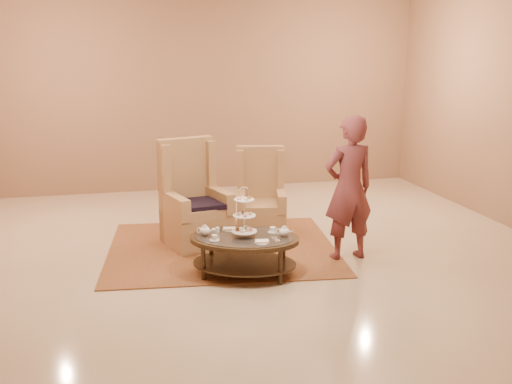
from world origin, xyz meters
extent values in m
plane|color=#C9B495|center=(0.00, 0.00, 0.00)|extent=(8.00, 8.00, 0.00)
cube|color=beige|center=(0.00, 0.00, 0.00)|extent=(8.00, 8.00, 0.02)
cube|color=#90694E|center=(0.00, 4.00, 1.75)|extent=(8.00, 0.04, 3.50)
cube|color=#926033|center=(-0.25, 0.54, 0.01)|extent=(3.13, 2.70, 0.02)
cylinder|color=black|center=(-0.63, -0.47, 0.20)|extent=(0.07, 0.07, 0.41)
cylinder|color=black|center=(0.18, -0.76, 0.20)|extent=(0.07, 0.07, 0.41)
cylinder|color=black|center=(-0.48, -0.05, 0.20)|extent=(0.07, 0.07, 0.41)
cylinder|color=black|center=(0.33, -0.34, 0.20)|extent=(0.07, 0.07, 0.41)
cylinder|color=white|center=(-0.15, -0.41, 0.72)|extent=(0.01, 0.01, 0.51)
torus|color=white|center=(-0.15, -0.41, 0.98)|extent=(0.13, 0.05, 0.13)
cylinder|color=silver|center=(-0.15, -0.41, 0.53)|extent=(0.37, 0.37, 0.01)
cylinder|color=silver|center=(-0.15, -0.41, 0.71)|extent=(0.33, 0.33, 0.01)
cylinder|color=silver|center=(-0.15, -0.41, 0.89)|extent=(0.29, 0.29, 0.01)
cylinder|color=#D26F6B|center=(-0.08, -0.43, 0.55)|extent=(0.05, 0.05, 0.03)
cylinder|color=tan|center=(-0.12, -0.33, 0.55)|extent=(0.05, 0.05, 0.03)
cylinder|color=brown|center=(-0.22, -0.38, 0.55)|extent=(0.05, 0.05, 0.03)
cylinder|color=beige|center=(-0.18, -0.48, 0.55)|extent=(0.05, 0.05, 0.03)
ellipsoid|color=tan|center=(-0.08, -0.41, 0.73)|extent=(0.06, 0.06, 0.03)
ellipsoid|color=brown|center=(-0.15, -0.34, 0.73)|extent=(0.06, 0.06, 0.03)
ellipsoid|color=beige|center=(-0.22, -0.40, 0.73)|extent=(0.06, 0.06, 0.03)
ellipsoid|color=#D26F6B|center=(-0.15, -0.48, 0.73)|extent=(0.06, 0.06, 0.03)
cube|color=brown|center=(-0.09, -0.39, 0.91)|extent=(0.05, 0.04, 0.02)
cube|color=beige|center=(-0.17, -0.35, 0.91)|extent=(0.05, 0.04, 0.02)
cube|color=#D26F6B|center=(-0.21, -0.42, 0.91)|extent=(0.05, 0.04, 0.02)
cube|color=tan|center=(-0.14, -0.47, 0.91)|extent=(0.05, 0.04, 0.02)
ellipsoid|color=silver|center=(-0.58, -0.27, 0.52)|extent=(0.16, 0.16, 0.10)
cylinder|color=silver|center=(-0.58, -0.27, 0.57)|extent=(0.07, 0.07, 0.01)
sphere|color=silver|center=(-0.58, -0.27, 0.59)|extent=(0.03, 0.03, 0.02)
cone|color=silver|center=(-0.51, -0.30, 0.53)|extent=(0.08, 0.05, 0.05)
torus|color=silver|center=(-0.64, -0.25, 0.52)|extent=(0.07, 0.04, 0.07)
ellipsoid|color=silver|center=(0.29, -0.51, 0.52)|extent=(0.16, 0.16, 0.10)
cylinder|color=silver|center=(0.29, -0.51, 0.57)|extent=(0.07, 0.07, 0.01)
sphere|color=silver|center=(0.29, -0.51, 0.59)|extent=(0.03, 0.03, 0.02)
cone|color=silver|center=(0.36, -0.54, 0.53)|extent=(0.08, 0.05, 0.05)
torus|color=silver|center=(0.23, -0.49, 0.52)|extent=(0.07, 0.04, 0.07)
cylinder|color=silver|center=(-0.50, -0.48, 0.47)|extent=(0.14, 0.14, 0.01)
cylinder|color=silver|center=(-0.50, -0.48, 0.50)|extent=(0.08, 0.08, 0.06)
torus|color=silver|center=(-0.46, -0.49, 0.50)|extent=(0.04, 0.02, 0.04)
cylinder|color=silver|center=(0.20, -0.34, 0.47)|extent=(0.14, 0.14, 0.01)
cylinder|color=silver|center=(0.20, -0.34, 0.50)|extent=(0.08, 0.08, 0.06)
torus|color=silver|center=(0.24, -0.35, 0.50)|extent=(0.04, 0.02, 0.04)
cylinder|color=silver|center=(-0.27, -0.15, 0.47)|extent=(0.21, 0.21, 0.01)
cube|color=beige|center=(-0.27, -0.15, 0.48)|extent=(0.16, 0.12, 0.02)
cylinder|color=silver|center=(-0.01, -0.68, 0.47)|extent=(0.21, 0.21, 0.01)
cube|color=beige|center=(-0.01, -0.68, 0.48)|extent=(0.16, 0.12, 0.02)
cylinder|color=silver|center=(-0.42, -0.20, 0.50)|extent=(0.06, 0.06, 0.06)
cylinder|color=silver|center=(0.17, -0.67, 0.47)|extent=(0.07, 0.07, 0.01)
cylinder|color=#D26F6B|center=(0.17, -0.67, 0.48)|extent=(0.05, 0.05, 0.01)
cylinder|color=silver|center=(0.16, -0.57, 0.47)|extent=(0.07, 0.07, 0.01)
cylinder|color=brown|center=(0.16, -0.57, 0.48)|extent=(0.05, 0.05, 0.01)
cylinder|color=silver|center=(-0.45, -0.10, 0.47)|extent=(0.07, 0.07, 0.01)
cylinder|color=beige|center=(-0.45, -0.10, 0.48)|extent=(0.05, 0.05, 0.01)
cube|color=#AE8051|center=(-0.55, 0.76, 0.22)|extent=(0.94, 0.94, 0.45)
cube|color=#AE8051|center=(-0.53, 0.71, 0.50)|extent=(0.80, 0.80, 0.11)
cube|color=#AE8051|center=(-0.64, 1.06, 0.70)|extent=(0.76, 0.37, 1.39)
cube|color=#AE8051|center=(-0.93, 0.92, 1.02)|extent=(0.17, 0.26, 0.64)
cube|color=#AE8051|center=(-0.32, 1.11, 1.02)|extent=(0.17, 0.26, 0.64)
cube|color=#AE8051|center=(-0.83, 0.62, 0.59)|extent=(0.33, 0.68, 0.28)
cube|color=#AE8051|center=(-0.23, 0.80, 0.59)|extent=(0.33, 0.68, 0.28)
cube|color=black|center=(-0.52, 0.68, 0.58)|extent=(0.67, 0.63, 0.06)
cube|color=#AE8051|center=(0.37, 0.96, 0.20)|extent=(0.77, 0.77, 0.39)
cube|color=#AE8051|center=(0.36, 0.91, 0.44)|extent=(0.66, 0.66, 0.09)
cube|color=#AE8051|center=(0.42, 1.22, 0.61)|extent=(0.67, 0.26, 1.22)
cube|color=#AE8051|center=(0.14, 1.24, 0.89)|extent=(0.13, 0.22, 0.56)
cube|color=#AE8051|center=(0.69, 1.13, 0.89)|extent=(0.13, 0.22, 0.56)
cube|color=#AE8051|center=(0.09, 0.96, 0.52)|extent=(0.23, 0.60, 0.24)
cube|color=#AE8051|center=(0.63, 0.86, 0.52)|extent=(0.23, 0.60, 0.24)
imported|color=brown|center=(1.20, -0.14, 0.89)|extent=(0.70, 0.50, 1.78)
camera|label=1|loc=(-1.39, -6.41, 2.49)|focal=40.00mm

